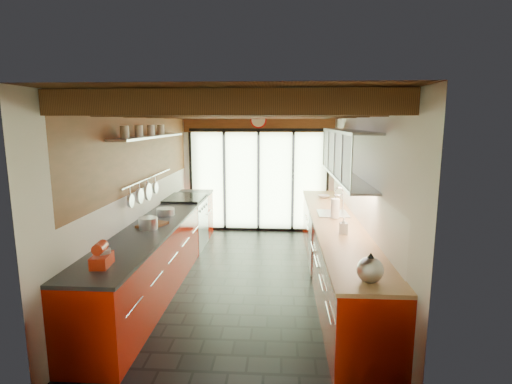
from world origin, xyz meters
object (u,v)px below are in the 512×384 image
paper_towel (335,209)px  bowl (324,196)px  kettle (370,268)px  stand_mixer (102,256)px  soap_bottle (344,226)px

paper_towel → bowl: size_ratio=1.61×
kettle → paper_towel: paper_towel is taller
kettle → bowl: 3.95m
paper_towel → kettle: bearing=-90.0°
kettle → bowl: bearing=90.0°
kettle → stand_mixer: bearing=175.0°
kettle → soap_bottle: kettle is taller
paper_towel → bowl: paper_towel is taller
stand_mixer → bowl: 4.51m
soap_bottle → bowl: size_ratio=1.00×
paper_towel → stand_mixer: bearing=-140.1°
kettle → paper_towel: (0.00, 2.35, 0.02)m
soap_bottle → stand_mixer: bearing=-152.9°
paper_towel → bowl: 1.60m
stand_mixer → bowl: stand_mixer is taller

